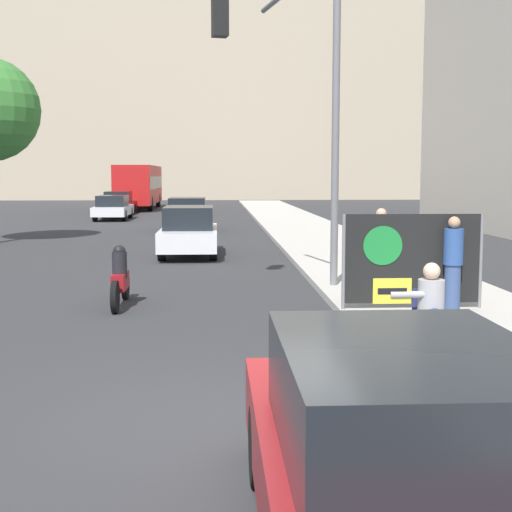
{
  "coord_description": "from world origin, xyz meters",
  "views": [
    {
      "loc": [
        -0.03,
        -6.82,
        2.5
      ],
      "look_at": [
        0.55,
        3.58,
        1.31
      ],
      "focal_mm": 50.0,
      "sensor_mm": 36.0,
      "label": 1
    }
  ],
  "objects_px": {
    "car_on_road_far_lane": "(119,203)",
    "traffic_light_pole": "(296,88)",
    "seated_protester": "(431,307)",
    "jogger_on_sidewalk": "(453,263)",
    "motorcycle_on_road": "(120,279)",
    "protest_banner": "(412,259)",
    "city_bus_on_road": "(139,184)",
    "car_on_road_midblock": "(187,214)",
    "car_on_road_nearest": "(189,231)",
    "pedestrian_behind": "(381,249)",
    "parked_car_curbside": "(401,460)",
    "car_on_road_distant": "(113,207)"
  },
  "relations": [
    {
      "from": "jogger_on_sidewalk",
      "to": "car_on_road_midblock",
      "type": "distance_m",
      "value": 21.15
    },
    {
      "from": "protest_banner",
      "to": "motorcycle_on_road",
      "type": "distance_m",
      "value": 5.47
    },
    {
      "from": "seated_protester",
      "to": "city_bus_on_road",
      "type": "relative_size",
      "value": 0.11
    },
    {
      "from": "traffic_light_pole",
      "to": "car_on_road_midblock",
      "type": "distance_m",
      "value": 18.25
    },
    {
      "from": "protest_banner",
      "to": "car_on_road_midblock",
      "type": "xyz_separation_m",
      "value": [
        -4.74,
        20.26,
        -0.3
      ]
    },
    {
      "from": "car_on_road_far_lane",
      "to": "pedestrian_behind",
      "type": "bearing_deg",
      "value": -73.18
    },
    {
      "from": "car_on_road_midblock",
      "to": "car_on_road_far_lane",
      "type": "bearing_deg",
      "value": 110.26
    },
    {
      "from": "city_bus_on_road",
      "to": "traffic_light_pole",
      "type": "bearing_deg",
      "value": -79.21
    },
    {
      "from": "car_on_road_nearest",
      "to": "car_on_road_far_lane",
      "type": "bearing_deg",
      "value": 102.74
    },
    {
      "from": "seated_protester",
      "to": "jogger_on_sidewalk",
      "type": "height_order",
      "value": "jogger_on_sidewalk"
    },
    {
      "from": "jogger_on_sidewalk",
      "to": "traffic_light_pole",
      "type": "xyz_separation_m",
      "value": [
        -2.46,
        2.79,
        3.31
      ]
    },
    {
      "from": "car_on_road_far_lane",
      "to": "car_on_road_nearest",
      "type": "bearing_deg",
      "value": -77.26
    },
    {
      "from": "car_on_road_distant",
      "to": "motorcycle_on_road",
      "type": "bearing_deg",
      "value": -81.64
    },
    {
      "from": "pedestrian_behind",
      "to": "jogger_on_sidewalk",
      "type": "bearing_deg",
      "value": -24.18
    },
    {
      "from": "pedestrian_behind",
      "to": "protest_banner",
      "type": "relative_size",
      "value": 0.67
    },
    {
      "from": "car_on_road_nearest",
      "to": "city_bus_on_road",
      "type": "xyz_separation_m",
      "value": [
        -4.85,
        31.28,
        1.08
      ]
    },
    {
      "from": "seated_protester",
      "to": "protest_banner",
      "type": "relative_size",
      "value": 0.49
    },
    {
      "from": "parked_car_curbside",
      "to": "motorcycle_on_road",
      "type": "relative_size",
      "value": 2.0
    },
    {
      "from": "parked_car_curbside",
      "to": "motorcycle_on_road",
      "type": "bearing_deg",
      "value": 107.54
    },
    {
      "from": "protest_banner",
      "to": "traffic_light_pole",
      "type": "relative_size",
      "value": 0.4
    },
    {
      "from": "traffic_light_pole",
      "to": "car_on_road_midblock",
      "type": "bearing_deg",
      "value": 99.51
    },
    {
      "from": "parked_car_curbside",
      "to": "car_on_road_distant",
      "type": "height_order",
      "value": "parked_car_curbside"
    },
    {
      "from": "traffic_light_pole",
      "to": "car_on_road_nearest",
      "type": "bearing_deg",
      "value": 108.95
    },
    {
      "from": "jogger_on_sidewalk",
      "to": "motorcycle_on_road",
      "type": "xyz_separation_m",
      "value": [
        -5.96,
        1.5,
        -0.46
      ]
    },
    {
      "from": "motorcycle_on_road",
      "to": "car_on_road_midblock",
      "type": "bearing_deg",
      "value": 88.36
    },
    {
      "from": "traffic_light_pole",
      "to": "seated_protester",
      "type": "bearing_deg",
      "value": -79.83
    },
    {
      "from": "car_on_road_far_lane",
      "to": "city_bus_on_road",
      "type": "distance_m",
      "value": 7.8
    },
    {
      "from": "jogger_on_sidewalk",
      "to": "car_on_road_distant",
      "type": "height_order",
      "value": "jogger_on_sidewalk"
    },
    {
      "from": "pedestrian_behind",
      "to": "city_bus_on_road",
      "type": "bearing_deg",
      "value": 149.1
    },
    {
      "from": "pedestrian_behind",
      "to": "car_on_road_midblock",
      "type": "bearing_deg",
      "value": 150.38
    },
    {
      "from": "seated_protester",
      "to": "motorcycle_on_road",
      "type": "bearing_deg",
      "value": 157.08
    },
    {
      "from": "pedestrian_behind",
      "to": "city_bus_on_road",
      "type": "height_order",
      "value": "city_bus_on_road"
    },
    {
      "from": "jogger_on_sidewalk",
      "to": "city_bus_on_road",
      "type": "xyz_separation_m",
      "value": [
        -9.81,
        41.36,
        0.86
      ]
    },
    {
      "from": "protest_banner",
      "to": "seated_protester",
      "type": "bearing_deg",
      "value": -101.43
    },
    {
      "from": "pedestrian_behind",
      "to": "motorcycle_on_road",
      "type": "height_order",
      "value": "pedestrian_behind"
    },
    {
      "from": "seated_protester",
      "to": "city_bus_on_road",
      "type": "bearing_deg",
      "value": 123.85
    },
    {
      "from": "car_on_road_far_lane",
      "to": "traffic_light_pole",
      "type": "bearing_deg",
      "value": -75.76
    },
    {
      "from": "motorcycle_on_road",
      "to": "jogger_on_sidewalk",
      "type": "bearing_deg",
      "value": -14.17
    },
    {
      "from": "pedestrian_behind",
      "to": "parked_car_curbside",
      "type": "height_order",
      "value": "pedestrian_behind"
    },
    {
      "from": "protest_banner",
      "to": "car_on_road_far_lane",
      "type": "relative_size",
      "value": 0.53
    },
    {
      "from": "city_bus_on_road",
      "to": "motorcycle_on_road",
      "type": "distance_m",
      "value": 40.06
    },
    {
      "from": "traffic_light_pole",
      "to": "car_on_road_far_lane",
      "type": "height_order",
      "value": "traffic_light_pole"
    },
    {
      "from": "pedestrian_behind",
      "to": "protest_banner",
      "type": "height_order",
      "value": "pedestrian_behind"
    },
    {
      "from": "car_on_road_far_lane",
      "to": "motorcycle_on_road",
      "type": "height_order",
      "value": "car_on_road_far_lane"
    },
    {
      "from": "seated_protester",
      "to": "jogger_on_sidewalk",
      "type": "bearing_deg",
      "value": 90.21
    },
    {
      "from": "seated_protester",
      "to": "traffic_light_pole",
      "type": "relative_size",
      "value": 0.2
    },
    {
      "from": "car_on_road_far_lane",
      "to": "city_bus_on_road",
      "type": "relative_size",
      "value": 0.44
    },
    {
      "from": "car_on_road_nearest",
      "to": "car_on_road_far_lane",
      "type": "distance_m",
      "value": 24.17
    },
    {
      "from": "protest_banner",
      "to": "car_on_road_distant",
      "type": "height_order",
      "value": "protest_banner"
    },
    {
      "from": "car_on_road_midblock",
      "to": "city_bus_on_road",
      "type": "distance_m",
      "value": 21.4
    }
  ]
}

